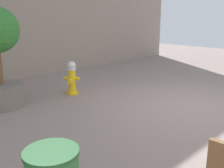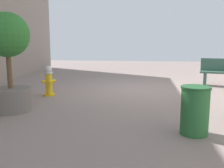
# 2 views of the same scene
# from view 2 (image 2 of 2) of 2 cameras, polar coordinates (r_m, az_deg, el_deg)

# --- Properties ---
(ground_plane) EXTENTS (23.40, 23.40, 0.00)m
(ground_plane) POSITION_cam_2_polar(r_m,az_deg,el_deg) (8.65, 6.26, -1.17)
(ground_plane) COLOR gray
(fire_hydrant) EXTENTS (0.38, 0.38, 0.87)m
(fire_hydrant) POSITION_cam_2_polar(r_m,az_deg,el_deg) (7.81, -13.50, 0.71)
(fire_hydrant) COLOR gold
(fire_hydrant) RESTS_ON ground_plane
(planter_tree) EXTENTS (0.98, 0.98, 2.20)m
(planter_tree) POSITION_cam_2_polar(r_m,az_deg,el_deg) (6.28, -21.47, 5.73)
(planter_tree) COLOR slate
(planter_tree) RESTS_ON ground_plane
(trash_bin) EXTENTS (0.50, 0.50, 0.83)m
(trash_bin) POSITION_cam_2_polar(r_m,az_deg,el_deg) (4.69, 17.45, -5.46)
(trash_bin) COLOR #266633
(trash_bin) RESTS_ON ground_plane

